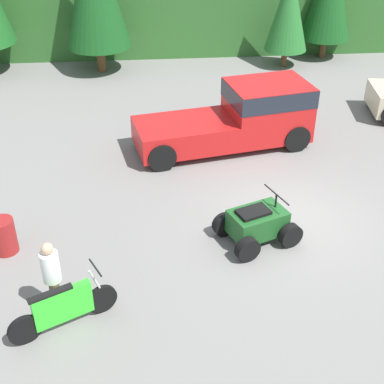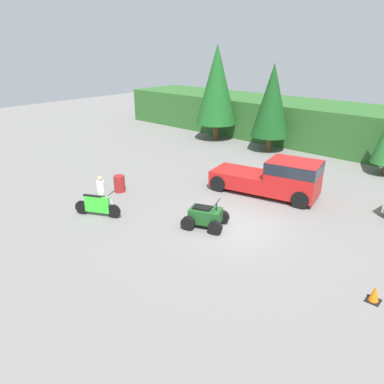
# 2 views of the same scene
# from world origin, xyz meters

# --- Properties ---
(ground_plane) EXTENTS (80.00, 80.00, 0.00)m
(ground_plane) POSITION_xyz_m (0.00, 0.00, 0.00)
(ground_plane) COLOR slate
(hillside_backdrop) EXTENTS (44.00, 6.00, 3.04)m
(hillside_backdrop) POSITION_xyz_m (0.00, 16.00, 1.52)
(hillside_backdrop) COLOR #2D6028
(hillside_backdrop) RESTS_ON ground_plane
(tree_left) EXTENTS (3.24, 3.24, 7.36)m
(tree_left) POSITION_xyz_m (-10.47, 11.82, 4.33)
(tree_left) COLOR brown
(tree_left) RESTS_ON ground_plane
(tree_mid_left) EXTENTS (2.70, 2.70, 6.14)m
(tree_mid_left) POSITION_xyz_m (-5.40, 11.64, 3.61)
(tree_mid_left) COLOR brown
(tree_mid_left) RESTS_ON ground_plane
(pickup_truck_red) EXTENTS (5.76, 3.01, 1.99)m
(pickup_truck_red) POSITION_xyz_m (-0.54, 4.27, 1.04)
(pickup_truck_red) COLOR red
(pickup_truck_red) RESTS_ON ground_plane
(dirt_bike) EXTENTS (2.05, 1.15, 1.21)m
(dirt_bike) POSITION_xyz_m (-5.33, -3.25, 0.50)
(dirt_bike) COLOR black
(dirt_bike) RESTS_ON ground_plane
(quad_atv) EXTENTS (2.15, 1.88, 1.20)m
(quad_atv) POSITION_xyz_m (-1.00, -0.79, 0.47)
(quad_atv) COLOR black
(quad_atv) RESTS_ON ground_plane
(rider_person) EXTENTS (0.48, 0.48, 1.78)m
(rider_person) POSITION_xyz_m (-5.53, -2.84, 0.97)
(rider_person) COLOR brown
(rider_person) RESTS_ON ground_plane
(traffic_cone) EXTENTS (0.42, 0.42, 0.55)m
(traffic_cone) POSITION_xyz_m (6.05, -1.21, 0.25)
(traffic_cone) COLOR black
(traffic_cone) RESTS_ON ground_plane
(steel_barrel) EXTENTS (0.58, 0.58, 0.88)m
(steel_barrel) POSITION_xyz_m (-7.01, -0.69, 0.44)
(steel_barrel) COLOR maroon
(steel_barrel) RESTS_ON ground_plane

